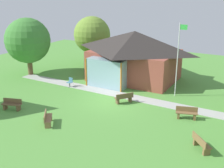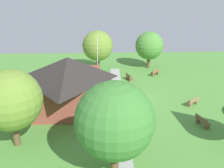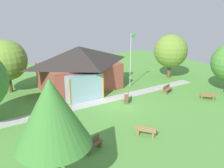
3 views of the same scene
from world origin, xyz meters
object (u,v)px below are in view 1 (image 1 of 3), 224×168
Objects in this scene: bench_front_left at (12,105)px; bench_rear_near_path at (124,98)px; flagpole at (178,57)px; patio_chair_west at (70,82)px; bench_front_center at (48,119)px; pavilion at (133,55)px; bench_mid_right at (187,113)px; tree_behind_pavilion_left at (92,35)px; tree_west_hedge at (28,41)px; bench_lawn_far_right at (201,143)px.

bench_front_left is 1.08× the size of bench_rear_near_path.
patio_chair_west is (-9.32, -2.35, -2.97)m from flagpole.
pavilion is at bearing 139.85° from bench_front_center.
bench_mid_right is 1.08× the size of bench_rear_near_path.
bench_rear_near_path is 13.29m from tree_behind_pavilion_left.
tree_west_hedge is at bearing -71.47° from bench_front_left.
bench_front_center is 16.70m from tree_behind_pavilion_left.
bench_rear_near_path is (2.80, 5.89, 0.00)m from bench_front_center.
flagpole is 13.41m from tree_behind_pavilion_left.
bench_lawn_far_right is (8.99, -10.25, -2.13)m from pavilion.
bench_rear_near_path is at bearing 174.26° from patio_chair_west.
bench_mid_right is 17.44m from tree_behind_pavilion_left.
tree_behind_pavilion_left is (-6.89, 3.26, 1.02)m from pavilion.
pavilion is 1.52× the size of tree_west_hedge.
bench_front_center is 1.71× the size of patio_chair_west.
bench_front_left is 1.82× the size of patio_chair_west.
bench_mid_right is at bearing -175.47° from bench_front_left.
tree_west_hedge reaches higher than bench_front_center.
bench_rear_near_path and bench_lawn_far_right have the same top height.
tree_behind_pavilion_left is (-14.08, 9.81, 3.14)m from bench_mid_right.
flagpole is at bearing 4.08° from tree_west_hedge.
pavilion reaches higher than bench_front_center.
tree_behind_pavilion_left reaches higher than patio_chair_west.
bench_front_left and bench_mid_right have the same top height.
bench_lawn_far_right is 21.08m from tree_behind_pavilion_left.
tree_west_hedge reaches higher than patio_chair_west.
pavilion is at bearing -179.81° from bench_lawn_far_right.
pavilion is 6.78m from patio_chair_west.
tree_west_hedge is (-12.34, 2.38, 3.22)m from bench_rear_near_path.
patio_chair_west is (-3.39, 7.02, 0.01)m from bench_front_center.
pavilion is 13.80m from bench_lawn_far_right.
pavilion is 1.59× the size of tree_behind_pavilion_left.
bench_front_left is 4.06m from bench_front_center.
pavilion is 6.74m from bench_rear_near_path.
tree_west_hedge reaches higher than pavilion.
patio_chair_west is 0.15× the size of tree_behind_pavilion_left.
bench_front_center is (-5.94, -9.37, -2.99)m from flagpole.
tree_behind_pavilion_left reaches higher than bench_lawn_far_right.
pavilion reaches higher than bench_mid_right.
bench_mid_right is 5.17m from bench_rear_near_path.
tree_west_hedge reaches higher than bench_rear_near_path.
tree_behind_pavilion_left is at bearing 81.95° from bench_rear_near_path.
flagpole reaches higher than patio_chair_west.
bench_rear_near_path is 0.25× the size of tree_behind_pavilion_left.
patio_chair_west reaches higher than bench_lawn_far_right.
flagpole reaches higher than bench_rear_near_path.
tree_west_hedge is at bearing -167.45° from bench_front_center.
bench_front_left is (-9.95, -8.75, -2.99)m from flagpole.
bench_front_left is 8.61m from bench_rear_near_path.
bench_front_left is at bearing -138.66° from flagpole.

